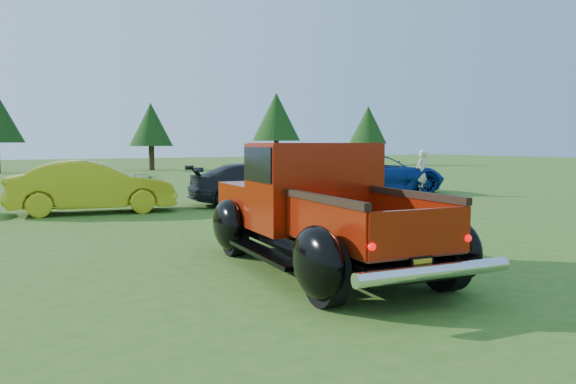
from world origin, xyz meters
The scene contains 9 objects.
ground centered at (0.00, 0.00, 0.00)m, with size 120.00×120.00×0.00m, color #2F5E1A.
tree_mid_right centered at (6.00, 30.00, 2.97)m, with size 2.82×2.82×4.40m.
tree_east centered at (15.00, 29.50, 3.66)m, with size 3.46×3.46×5.40m.
tree_far_east centered at (24.00, 30.50, 3.25)m, with size 3.07×3.07×4.80m.
pickup_truck centered at (0.18, 0.34, 0.85)m, with size 2.60×4.95×1.78m.
show_car_yellow centered at (-1.50, 8.32, 0.67)m, with size 1.42×4.07×1.34m, color gold.
show_car_grey centered at (3.08, 7.99, 0.60)m, with size 1.67×4.10×1.19m, color black.
show_car_blue centered at (8.16, 9.14, 0.70)m, with size 2.31×5.01×1.39m, color navy.
spectator centered at (9.24, 7.99, 0.78)m, with size 0.57×0.37×1.55m, color beige.
Camera 1 is at (-4.06, -6.55, 1.78)m, focal length 35.00 mm.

